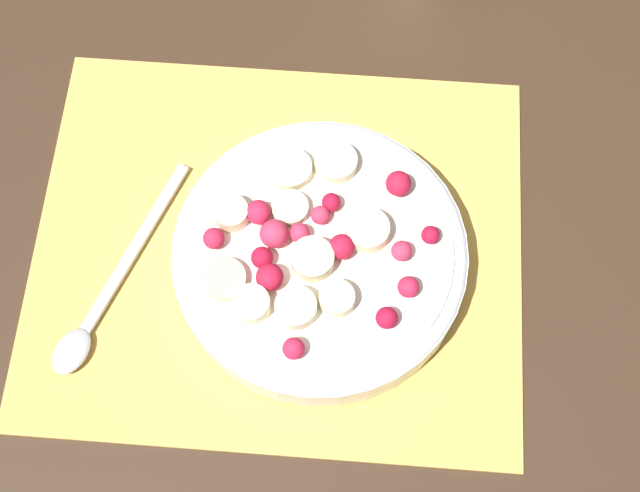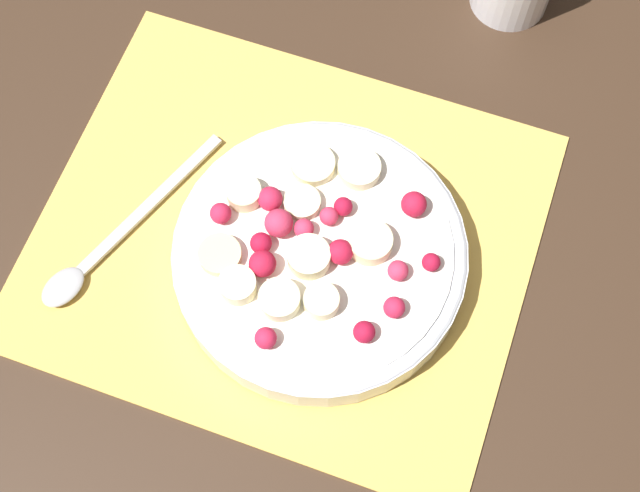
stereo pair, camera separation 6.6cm
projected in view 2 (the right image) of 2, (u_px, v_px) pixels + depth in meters
The scene contains 4 objects.
ground_plane at pixel (286, 238), 0.72m from camera, with size 3.00×3.00×0.00m, color #382619.
placemat at pixel (285, 236), 0.72m from camera, with size 0.39×0.33×0.01m.
fruit_bowl at pixel (319, 255), 0.68m from camera, with size 0.23×0.23×0.05m.
spoon at pixel (101, 251), 0.70m from camera, with size 0.09×0.19×0.01m.
Camera 2 is at (0.12, -0.25, 0.66)m, focal length 50.00 mm.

